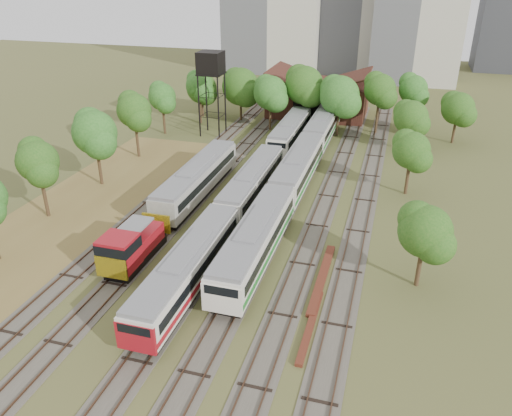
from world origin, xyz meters
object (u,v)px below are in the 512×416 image
(water_tower, at_px, (211,65))
(railcar_red_set, at_px, (225,219))
(shunter_locomotive, at_px, (130,248))
(railcar_green_set, at_px, (298,169))

(water_tower, bearing_deg, railcar_red_set, -67.25)
(water_tower, bearing_deg, shunter_locomotive, -80.17)
(railcar_red_set, bearing_deg, railcar_green_set, 73.95)
(shunter_locomotive, xyz_separation_m, water_tower, (-6.31, 36.40, 8.46))
(railcar_red_set, bearing_deg, shunter_locomotive, -130.38)
(railcar_red_set, relative_size, water_tower, 2.85)
(railcar_red_set, bearing_deg, water_tower, 112.75)
(railcar_green_set, xyz_separation_m, water_tower, (-16.31, 15.44, 8.23))
(shunter_locomotive, bearing_deg, water_tower, 99.83)
(railcar_red_set, distance_m, shunter_locomotive, 9.26)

